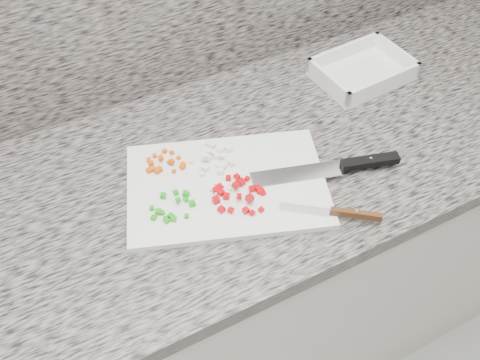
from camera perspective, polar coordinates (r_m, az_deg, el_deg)
The scene contains 11 objects.
cabinet at distance 1.51m, azimuth -2.85°, elevation -11.23°, with size 3.92×0.62×0.86m, color silver.
countertop at distance 1.15m, azimuth -3.68°, elevation 0.15°, with size 3.96×0.64×0.04m, color #6A645D.
cutting_board at distance 1.10m, azimuth -1.41°, elevation -0.59°, with size 0.40×0.27×0.01m, color silver.
carrot_pile at distance 1.13m, azimuth -8.23°, elevation 1.71°, with size 0.08×0.07×0.02m.
onion_pile at distance 1.13m, azimuth -2.62°, elevation 2.46°, with size 0.10×0.10×0.02m.
green_pepper_pile at distance 1.06m, azimuth -7.01°, elevation -2.73°, with size 0.09×0.08×0.02m.
red_pepper_pile at distance 1.07m, azimuth -0.24°, elevation -1.41°, with size 0.11×0.12×0.02m.
garlic_pile at distance 1.08m, azimuth -2.28°, elevation -0.76°, with size 0.05×0.03×0.01m.
chef_knife at distance 1.14m, azimuth 11.16°, elevation 1.51°, with size 0.31×0.12×0.02m.
paring_knife at distance 1.05m, azimuth 10.92°, elevation -3.48°, with size 0.17×0.13×0.02m.
tray at distance 1.40m, azimuth 12.89°, elevation 11.22°, with size 0.24×0.18×0.05m.
Camera 1 is at (-0.29, 0.73, 1.74)m, focal length 40.00 mm.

